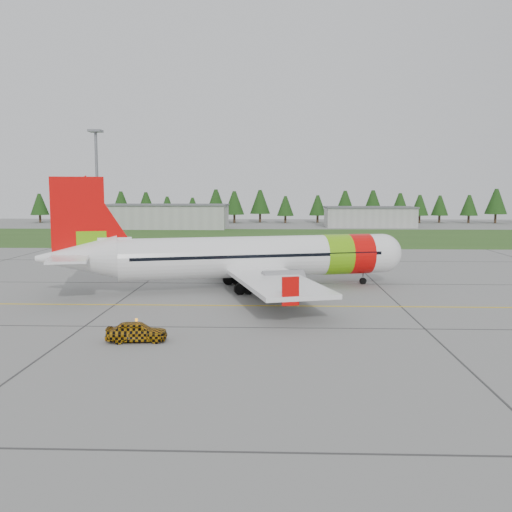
{
  "coord_description": "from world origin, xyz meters",
  "views": [
    {
      "loc": [
        -0.86,
        -40.82,
        9.99
      ],
      "look_at": [
        -2.78,
        13.85,
        3.7
      ],
      "focal_mm": 40.0,
      "sensor_mm": 36.0,
      "label": 1
    }
  ],
  "objects": [
    {
      "name": "grass_strip",
      "position": [
        0.0,
        82.0,
        0.01
      ],
      "size": [
        320.0,
        50.0,
        0.03
      ],
      "primitive_type": "cube",
      "color": "#30561E",
      "rests_on": "ground"
    },
    {
      "name": "service_van",
      "position": [
        -18.28,
        46.22,
        2.35
      ],
      "size": [
        1.96,
        1.89,
        4.7
      ],
      "primitive_type": "imported",
      "rotation": [
        0.0,
        0.0,
        0.24
      ],
      "color": "silver",
      "rests_on": "ground"
    },
    {
      "name": "taxi_guideline",
      "position": [
        0.0,
        8.0,
        0.01
      ],
      "size": [
        120.0,
        0.25,
        0.02
      ],
      "primitive_type": "cube",
      "color": "gold",
      "rests_on": "ground"
    },
    {
      "name": "follow_me_car",
      "position": [
        -10.1,
        -4.08,
        2.02
      ],
      "size": [
        1.53,
        1.76,
        4.03
      ],
      "primitive_type": "imported",
      "rotation": [
        0.0,
        0.0,
        1.67
      ],
      "color": "#CB880B",
      "rests_on": "ground"
    },
    {
      "name": "ground",
      "position": [
        0.0,
        0.0,
        0.0
      ],
      "size": [
        320.0,
        320.0,
        0.0
      ],
      "primitive_type": "plane",
      "color": "gray",
      "rests_on": "ground"
    },
    {
      "name": "hangar_west",
      "position": [
        -30.0,
        110.0,
        3.0
      ],
      "size": [
        32.0,
        14.0,
        6.0
      ],
      "primitive_type": "cube",
      "color": "#A8A8A3",
      "rests_on": "ground"
    },
    {
      "name": "treeline",
      "position": [
        0.0,
        138.0,
        5.0
      ],
      "size": [
        160.0,
        8.0,
        10.0
      ],
      "primitive_type": null,
      "color": "#1C3F14",
      "rests_on": "ground"
    },
    {
      "name": "hangar_east",
      "position": [
        25.0,
        118.0,
        2.6
      ],
      "size": [
        24.0,
        12.0,
        5.2
      ],
      "primitive_type": "cube",
      "color": "#A8A8A3",
      "rests_on": "ground"
    },
    {
      "name": "floodlight_mast",
      "position": [
        -32.0,
        58.0,
        10.0
      ],
      "size": [
        0.5,
        0.5,
        20.0
      ],
      "primitive_type": "cylinder",
      "color": "slate",
      "rests_on": "ground"
    },
    {
      "name": "aircraft",
      "position": [
        -3.65,
        16.6,
        3.26
      ],
      "size": [
        36.49,
        34.4,
        11.29
      ],
      "rotation": [
        0.0,
        0.0,
        0.27
      ],
      "color": "white",
      "rests_on": "ground"
    }
  ]
}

